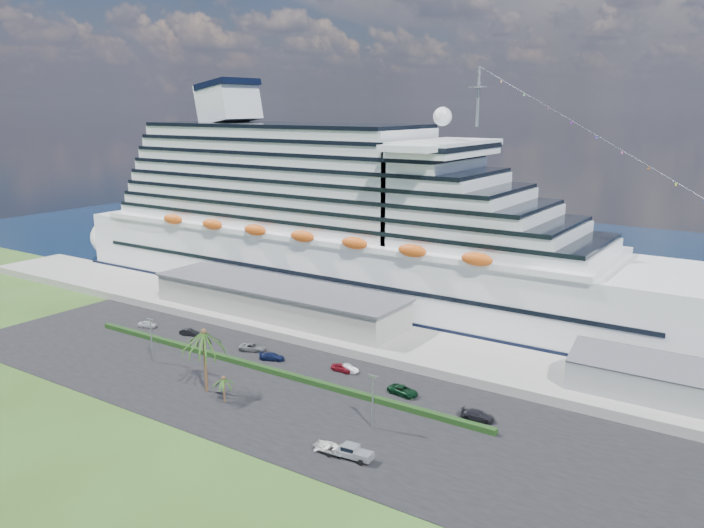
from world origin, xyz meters
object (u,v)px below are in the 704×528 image
Objects in this scene: parked_car_3 at (272,356)px; pickup_truck at (354,452)px; boat_trailer at (330,447)px; cruise_ship at (351,232)px.

parked_car_3 is 0.87× the size of pickup_truck.
parked_car_3 is 37.23m from boat_trailer.
parked_car_3 is at bearing -75.32° from cruise_ship.
pickup_truck is at bearing -55.78° from cruise_ship.
pickup_truck is 1.00× the size of boat_trailer.
cruise_ship reaches higher than parked_car_3.
boat_trailer reaches higher than parked_car_3.
pickup_truck is (32.95, -21.97, 0.34)m from parked_car_3.
boat_trailer is at bearing -58.14° from cruise_ship.
cruise_ship is 78.90m from boat_trailer.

